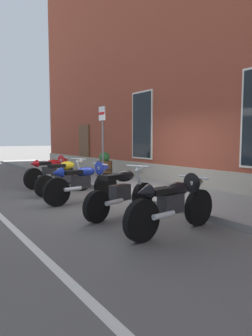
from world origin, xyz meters
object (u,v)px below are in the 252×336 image
motorcycle_black_naked (122,192)px  parking_sign (102,134)px  motorcycle_red_sport (52,170)px  barrel_planter (104,167)px  motorcycle_yellow_naked (65,177)px  motorcycle_black_sport (176,201)px  motorcycle_blue_sport (85,180)px

motorcycle_black_naked → parking_sign: (-3.39, 1.47, 1.26)m
motorcycle_black_naked → motorcycle_red_sport: bearing=177.2°
motorcycle_red_sport → parking_sign: parking_sign is taller
motorcycle_red_sport → barrel_planter: barrel_planter is taller
motorcycle_yellow_naked → motorcycle_black_sport: bearing=1.1°
motorcycle_blue_sport → motorcycle_black_naked: (1.68, 0.01, -0.06)m
motorcycle_red_sport → motorcycle_black_naked: 4.61m
motorcycle_yellow_naked → motorcycle_black_naked: (3.06, -0.04, 0.00)m
barrel_planter → motorcycle_black_sport: bearing=-19.7°
motorcycle_yellow_naked → motorcycle_black_sport: 4.51m
motorcycle_red_sport → motorcycle_black_naked: size_ratio=0.99×
barrel_planter → motorcycle_blue_sport: bearing=-37.1°
motorcycle_red_sport → motorcycle_blue_sport: motorcycle_red_sport is taller
motorcycle_blue_sport → parking_sign: 2.56m
motorcycle_red_sport → motorcycle_black_sport: (6.06, -0.10, -0.02)m
parking_sign → motorcycle_yellow_naked: bearing=-76.9°
motorcycle_yellow_naked → barrel_planter: size_ratio=2.02×
motorcycle_red_sport → motorcycle_yellow_naked: bearing=-6.9°
motorcycle_black_sport → barrel_planter: bearing=160.3°
motorcycle_yellow_naked → motorcycle_black_naked: size_ratio=0.98×
motorcycle_black_naked → parking_sign: bearing=156.5°
motorcycle_blue_sport → barrel_planter: barrel_planter is taller
motorcycle_yellow_naked → motorcycle_blue_sport: size_ratio=0.93×
motorcycle_yellow_naked → barrel_planter: (-1.77, 2.33, 0.05)m
motorcycle_red_sport → motorcycle_yellow_naked: size_ratio=1.00×
motorcycle_black_sport → motorcycle_blue_sport: bearing=-177.6°
motorcycle_yellow_naked → motorcycle_blue_sport: (1.38, -0.05, 0.06)m
motorcycle_yellow_naked → parking_sign: size_ratio=0.78×
parking_sign → motorcycle_black_naked: bearing=-23.5°
motorcycle_red_sport → motorcycle_black_sport: 6.06m
motorcycle_black_naked → barrel_planter: (-4.82, 2.37, 0.05)m
motorcycle_black_naked → motorcycle_black_sport: 1.46m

